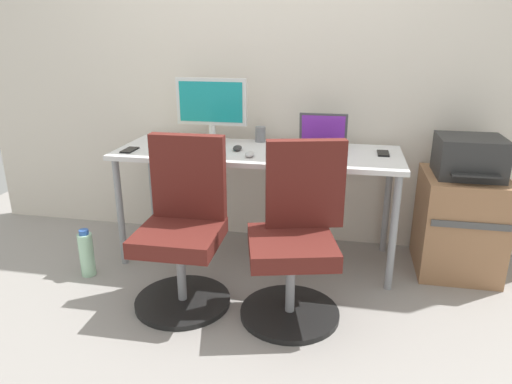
{
  "coord_description": "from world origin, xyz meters",
  "views": [
    {
      "loc": [
        0.55,
        -2.83,
        1.47
      ],
      "look_at": [
        0.0,
        -0.05,
        0.49
      ],
      "focal_mm": 32.62,
      "sensor_mm": 36.0,
      "label": 1
    }
  ],
  "objects_px": {
    "office_chair_left": "(183,231)",
    "water_bottle_on_floor": "(87,254)",
    "printer": "(469,157)",
    "coffee_mug": "(207,144)",
    "office_chair_right": "(296,240)",
    "open_laptop": "(322,141)",
    "desktop_monitor": "(211,106)",
    "side_cabinet": "(459,223)"
  },
  "relations": [
    {
      "from": "office_chair_right",
      "to": "open_laptop",
      "type": "xyz_separation_m",
      "value": [
        0.08,
        0.71,
        0.38
      ]
    },
    {
      "from": "office_chair_right",
      "to": "desktop_monitor",
      "type": "distance_m",
      "value": 1.17
    },
    {
      "from": "open_laptop",
      "to": "desktop_monitor",
      "type": "bearing_deg",
      "value": 175.54
    },
    {
      "from": "office_chair_left",
      "to": "office_chair_right",
      "type": "bearing_deg",
      "value": -0.17
    },
    {
      "from": "desktop_monitor",
      "to": "open_laptop",
      "type": "height_order",
      "value": "desktop_monitor"
    },
    {
      "from": "office_chair_left",
      "to": "open_laptop",
      "type": "relative_size",
      "value": 3.03
    },
    {
      "from": "side_cabinet",
      "to": "coffee_mug",
      "type": "height_order",
      "value": "coffee_mug"
    },
    {
      "from": "office_chair_right",
      "to": "coffee_mug",
      "type": "relative_size",
      "value": 10.22
    },
    {
      "from": "office_chair_right",
      "to": "desktop_monitor",
      "type": "bearing_deg",
      "value": 131.17
    },
    {
      "from": "water_bottle_on_floor",
      "to": "desktop_monitor",
      "type": "relative_size",
      "value": 0.65
    },
    {
      "from": "office_chair_left",
      "to": "office_chair_right",
      "type": "distance_m",
      "value": 0.63
    },
    {
      "from": "open_laptop",
      "to": "office_chair_right",
      "type": "bearing_deg",
      "value": -96.29
    },
    {
      "from": "open_laptop",
      "to": "coffee_mug",
      "type": "bearing_deg",
      "value": -164.37
    },
    {
      "from": "side_cabinet",
      "to": "open_laptop",
      "type": "height_order",
      "value": "open_laptop"
    },
    {
      "from": "open_laptop",
      "to": "coffee_mug",
      "type": "relative_size",
      "value": 3.37
    },
    {
      "from": "printer",
      "to": "water_bottle_on_floor",
      "type": "xyz_separation_m",
      "value": [
        -2.29,
        -0.53,
        -0.61
      ]
    },
    {
      "from": "coffee_mug",
      "to": "desktop_monitor",
      "type": "bearing_deg",
      "value": 99.18
    },
    {
      "from": "water_bottle_on_floor",
      "to": "coffee_mug",
      "type": "relative_size",
      "value": 3.37
    },
    {
      "from": "side_cabinet",
      "to": "open_laptop",
      "type": "relative_size",
      "value": 2.05
    },
    {
      "from": "desktop_monitor",
      "to": "coffee_mug",
      "type": "height_order",
      "value": "desktop_monitor"
    },
    {
      "from": "office_chair_right",
      "to": "side_cabinet",
      "type": "bearing_deg",
      "value": 34.95
    },
    {
      "from": "office_chair_left",
      "to": "water_bottle_on_floor",
      "type": "xyz_separation_m",
      "value": [
        -0.7,
        0.14,
        -0.28
      ]
    },
    {
      "from": "office_chair_left",
      "to": "water_bottle_on_floor",
      "type": "distance_m",
      "value": 0.77
    },
    {
      "from": "coffee_mug",
      "to": "office_chair_left",
      "type": "bearing_deg",
      "value": -89.89
    },
    {
      "from": "side_cabinet",
      "to": "coffee_mug",
      "type": "xyz_separation_m",
      "value": [
        -1.59,
        -0.16,
        0.48
      ]
    },
    {
      "from": "printer",
      "to": "open_laptop",
      "type": "distance_m",
      "value": 0.89
    },
    {
      "from": "printer",
      "to": "open_laptop",
      "type": "bearing_deg",
      "value": 177.8
    },
    {
      "from": "open_laptop",
      "to": "water_bottle_on_floor",
      "type": "bearing_deg",
      "value": -158.03
    },
    {
      "from": "printer",
      "to": "desktop_monitor",
      "type": "bearing_deg",
      "value": 176.76
    },
    {
      "from": "side_cabinet",
      "to": "water_bottle_on_floor",
      "type": "relative_size",
      "value": 2.05
    },
    {
      "from": "office_chair_left",
      "to": "desktop_monitor",
      "type": "height_order",
      "value": "desktop_monitor"
    },
    {
      "from": "printer",
      "to": "water_bottle_on_floor",
      "type": "relative_size",
      "value": 1.29
    },
    {
      "from": "water_bottle_on_floor",
      "to": "open_laptop",
      "type": "relative_size",
      "value": 1.0
    },
    {
      "from": "office_chair_right",
      "to": "printer",
      "type": "distance_m",
      "value": 1.22
    },
    {
      "from": "desktop_monitor",
      "to": "open_laptop",
      "type": "relative_size",
      "value": 1.55
    },
    {
      "from": "printer",
      "to": "coffee_mug",
      "type": "xyz_separation_m",
      "value": [
        -1.59,
        -0.16,
        0.04
      ]
    },
    {
      "from": "side_cabinet",
      "to": "desktop_monitor",
      "type": "xyz_separation_m",
      "value": [
        -1.63,
        0.09,
        0.68
      ]
    },
    {
      "from": "water_bottle_on_floor",
      "to": "side_cabinet",
      "type": "bearing_deg",
      "value": 13.12
    },
    {
      "from": "water_bottle_on_floor",
      "to": "office_chair_right",
      "type": "bearing_deg",
      "value": -5.98
    },
    {
      "from": "office_chair_right",
      "to": "water_bottle_on_floor",
      "type": "xyz_separation_m",
      "value": [
        -1.33,
        0.14,
        -0.28
      ]
    },
    {
      "from": "office_chair_right",
      "to": "open_laptop",
      "type": "distance_m",
      "value": 0.81
    },
    {
      "from": "open_laptop",
      "to": "side_cabinet",
      "type": "bearing_deg",
      "value": -2.14
    }
  ]
}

